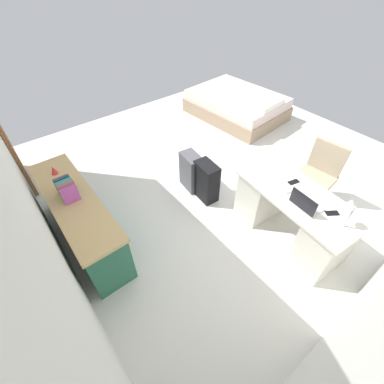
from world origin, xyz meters
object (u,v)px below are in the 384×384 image
at_px(suitcase_spare_grey, 191,171).
at_px(computer_mouse, 288,191).
at_px(cell_phone_near_laptop, 332,213).
at_px(cell_phone_by_mouse, 294,182).
at_px(suitcase_black, 206,181).
at_px(laptop, 305,204).
at_px(figurine_small, 54,170).
at_px(credenza, 81,219).
at_px(office_chair, 315,179).
at_px(bed, 237,105).
at_px(desk_lamp, 350,207).
at_px(desk, 291,215).

height_order(suitcase_spare_grey, computer_mouse, computer_mouse).
distance_m(cell_phone_near_laptop, cell_phone_by_mouse, 0.56).
bearing_deg(suitcase_black, laptop, -165.20).
bearing_deg(laptop, figurine_small, 40.52).
xyz_separation_m(credenza, cell_phone_by_mouse, (-1.37, -2.16, 0.37)).
bearing_deg(office_chair, suitcase_spare_grey, 40.64).
distance_m(credenza, bed, 4.02).
bearing_deg(suitcase_spare_grey, office_chair, -132.63).
relative_size(credenza, suitcase_spare_grey, 3.11).
distance_m(credenza, desk_lamp, 2.92).
bearing_deg(laptop, desk_lamp, -168.64).
xyz_separation_m(office_chair, figurine_small, (1.92, 2.80, 0.36)).
bearing_deg(laptop, bed, -34.40).
relative_size(laptop, figurine_small, 2.99).
relative_size(office_chair, suitcase_black, 1.56).
bearing_deg(desk, cell_phone_near_laptop, -175.95).
xyz_separation_m(desk, desk_lamp, (-0.51, 0.05, 0.60)).
bearing_deg(bed, desk_lamp, 149.72).
xyz_separation_m(desk, laptop, (-0.14, 0.12, 0.39)).
xyz_separation_m(desk, computer_mouse, (0.11, 0.06, 0.36)).
distance_m(suitcase_black, laptop, 1.42).
bearing_deg(bed, suitcase_spare_grey, 118.54).
bearing_deg(suitcase_spare_grey, laptop, -164.64).
bearing_deg(suitcase_black, bed, -50.18).
relative_size(office_chair, bed, 0.47).
height_order(desk, cell_phone_near_laptop, cell_phone_near_laptop).
xyz_separation_m(bed, computer_mouse, (-2.57, 1.87, 0.49)).
bearing_deg(cell_phone_by_mouse, computer_mouse, 121.88).
bearing_deg(computer_mouse, suitcase_black, 20.88).
relative_size(credenza, figurine_small, 16.36).
relative_size(desk, bed, 0.75).
relative_size(office_chair, cell_phone_by_mouse, 6.91).
bearing_deg(credenza, suitcase_spare_grey, -91.64).
bearing_deg(laptop, credenza, 48.54).
bearing_deg(figurine_small, suitcase_black, -118.61).
distance_m(bed, suitcase_spare_grey, 2.49).
xyz_separation_m(bed, suitcase_spare_grey, (-1.19, 2.19, 0.05)).
bearing_deg(desk_lamp, cell_phone_by_mouse, -14.54).
relative_size(office_chair, cell_phone_near_laptop, 6.91).
relative_size(office_chair, figurine_small, 8.55).
relative_size(cell_phone_near_laptop, desk_lamp, 0.39).
bearing_deg(laptop, desk, -40.88).
xyz_separation_m(suitcase_black, laptop, (-1.32, -0.23, 0.47)).
height_order(desk, office_chair, office_chair).
relative_size(credenza, computer_mouse, 18.00).
distance_m(desk, suitcase_black, 1.23).
xyz_separation_m(suitcase_black, figurine_small, (0.92, 1.68, 0.48)).
bearing_deg(desk_lamp, laptop, 11.36).
height_order(laptop, cell_phone_by_mouse, laptop).
relative_size(desk, office_chair, 1.59).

